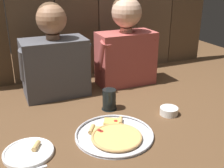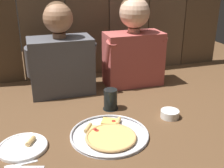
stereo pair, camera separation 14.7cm
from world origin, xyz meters
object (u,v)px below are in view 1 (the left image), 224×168
object	(u,v)px
dipping_bowl	(169,111)
diner_right	(126,44)
dinner_plate	(29,152)
drinking_glass	(109,100)
diner_left	(54,56)
pizza_tray	(115,135)

from	to	relation	value
dipping_bowl	diner_right	world-z (taller)	diner_right
dinner_plate	diner_right	xyz separation A→B (m)	(0.75, 0.58, 0.27)
drinking_glass	diner_left	size ratio (longest dim) A/B	0.21
dinner_plate	drinking_glass	world-z (taller)	drinking_glass
diner_right	dinner_plate	bearing A→B (deg)	-142.19
diner_left	diner_right	world-z (taller)	diner_right
pizza_tray	diner_left	distance (m)	0.66
pizza_tray	diner_left	bearing A→B (deg)	102.35
pizza_tray	dipping_bowl	world-z (taller)	dipping_bowl
pizza_tray	dinner_plate	world-z (taller)	dinner_plate
pizza_tray	diner_left	size ratio (longest dim) A/B	0.66
pizza_tray	dipping_bowl	bearing A→B (deg)	13.15
dinner_plate	dipping_bowl	distance (m)	0.76
pizza_tray	drinking_glass	world-z (taller)	drinking_glass
diner_left	diner_right	size ratio (longest dim) A/B	0.96
drinking_glass	diner_left	xyz separation A→B (m)	(-0.22, 0.33, 0.19)
drinking_glass	diner_left	distance (m)	0.44
dipping_bowl	dinner_plate	bearing A→B (deg)	-175.44
pizza_tray	dipping_bowl	distance (m)	0.37
diner_right	dipping_bowl	bearing A→B (deg)	-88.93
pizza_tray	diner_left	world-z (taller)	diner_left
drinking_glass	pizza_tray	bearing A→B (deg)	-108.03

